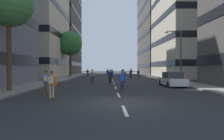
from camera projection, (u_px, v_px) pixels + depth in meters
name	position (u px, v px, depth m)	size (l,w,h in m)	color
ground_plane	(112.00, 78.00, 36.87)	(157.01, 157.01, 0.00)	#28282B
sidewalk_left	(70.00, 77.00, 39.93)	(2.94, 71.96, 0.14)	gray
sidewalk_right	(152.00, 77.00, 40.34)	(2.94, 71.96, 0.14)	gray
lane_markings	(111.00, 77.00, 38.70)	(0.16, 62.20, 0.01)	silver
building_left_mid	(25.00, 0.00, 38.47)	(14.89, 16.20, 31.33)	#BCB29E
building_left_far	(53.00, 32.00, 58.81)	(14.89, 19.57, 25.85)	#4C4744
building_right_mid	(196.00, 9.00, 39.31)	(14.89, 17.31, 27.89)	#BCB29E
building_right_far	(166.00, 31.00, 59.62)	(14.89, 21.11, 27.07)	#4C4744
parked_car_near	(172.00, 80.00, 20.13)	(1.82, 4.40, 1.52)	silver
street_tree_near	(70.00, 44.00, 40.02)	(5.12, 5.12, 9.52)	#4C3823
street_tree_mid	(9.00, 3.00, 15.24)	(3.87, 3.87, 8.99)	#4C3823
streetlamp_right	(178.00, 50.00, 23.86)	(2.13, 0.30, 6.50)	#3F3F44
skater_0	(112.00, 73.00, 36.91)	(0.54, 0.91, 1.78)	brown
skater_1	(131.00, 73.00, 35.45)	(0.57, 0.92, 1.78)	brown
skater_2	(52.00, 83.00, 11.72)	(0.54, 0.91, 1.78)	brown
skater_3	(139.00, 73.00, 35.07)	(0.57, 0.92, 1.78)	brown
skater_4	(110.00, 76.00, 23.20)	(0.56, 0.92, 1.78)	brown
skater_5	(122.00, 80.00, 15.52)	(0.54, 0.91, 1.78)	brown
skater_6	(123.00, 76.00, 22.38)	(0.57, 0.92, 1.78)	brown
skater_7	(108.00, 73.00, 39.14)	(0.55, 0.91, 1.78)	brown
skater_8	(46.00, 81.00, 13.72)	(0.54, 0.91, 1.78)	brown
skater_9	(92.00, 75.00, 24.72)	(0.55, 0.91, 1.78)	brown
skater_10	(123.00, 72.00, 42.07)	(0.57, 0.92, 1.78)	brown
skater_11	(131.00, 72.00, 42.25)	(0.57, 0.92, 1.78)	brown
skater_12	(88.00, 72.00, 41.94)	(0.56, 0.92, 1.78)	brown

